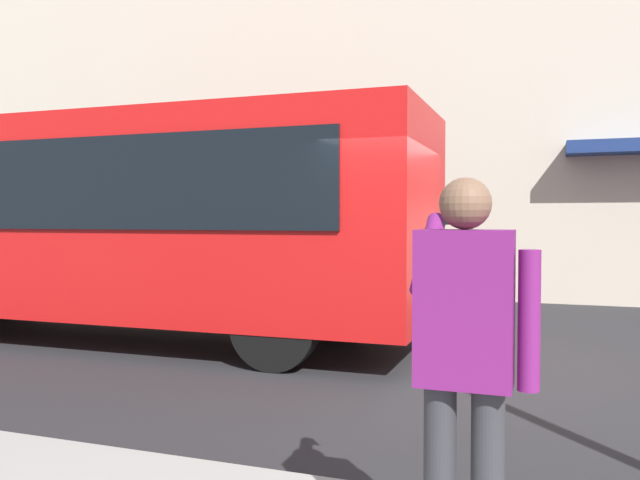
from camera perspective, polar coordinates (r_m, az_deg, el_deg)
ground_plane at (r=7.32m, az=11.37°, el=-11.39°), size 60.00×60.00×0.00m
building_facade_far at (r=14.54m, az=15.64°, el=19.08°), size 28.00×1.55×12.00m
red_bus at (r=9.57m, az=-18.14°, el=1.84°), size 9.05×2.54×3.08m
pedestrian_photographer at (r=2.83m, az=12.75°, el=-9.04°), size 0.53×0.52×1.70m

